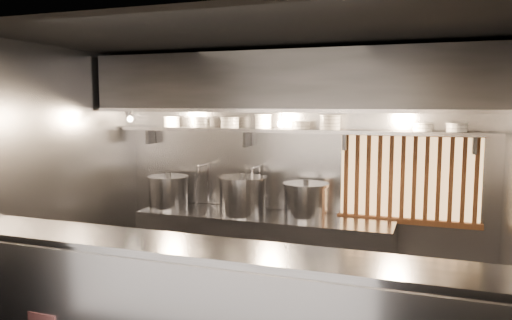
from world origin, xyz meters
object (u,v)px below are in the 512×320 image
Objects in this scene: pendant_bulb at (281,124)px; stock_pot_right at (306,200)px; stock_pot_mid at (243,196)px; heat_lamp at (129,114)px; stock_pot_left at (169,192)px.

pendant_bulb is 0.29× the size of stock_pot_right.
stock_pot_mid is 1.11× the size of stock_pot_right.
heat_lamp is 2.34m from stock_pot_right.
stock_pot_left is 1.00m from stock_pot_mid.
stock_pot_right is at bearing 6.07° from stock_pot_mid.
pendant_bulb is 1.67m from stock_pot_left.
heat_lamp is 1.06m from stock_pot_left.
heat_lamp reaches higher than stock_pot_left.
stock_pot_right is at bearing 1.47° from stock_pot_left.
pendant_bulb is at bearing 11.00° from heat_lamp.
stock_pot_right is (0.31, -0.04, -0.86)m from pendant_bulb.
heat_lamp is at bearing -144.14° from stock_pot_left.
heat_lamp is at bearing -170.47° from stock_pot_mid.
pendant_bulb is 0.35× the size of stock_pot_left.
pendant_bulb reaches higher than stock_pot_mid.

